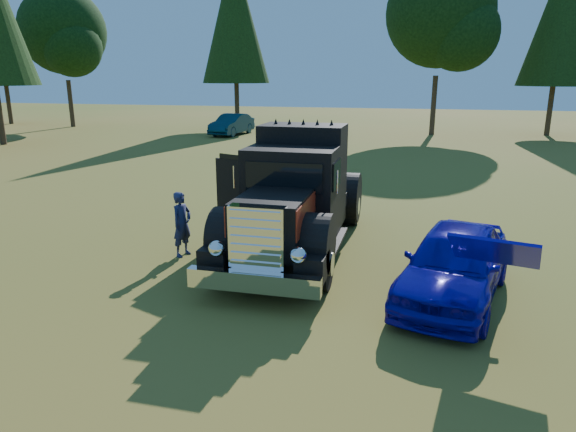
# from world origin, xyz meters

# --- Properties ---
(ground) EXTENTS (120.00, 120.00, 0.00)m
(ground) POSITION_xyz_m (0.00, 0.00, 0.00)
(ground) COLOR #465D1B
(ground) RESTS_ON ground
(treeline) EXTENTS (72.10, 23.52, 13.84)m
(treeline) POSITION_xyz_m (-0.45, 26.79, 7.81)
(treeline) COLOR #2D2116
(treeline) RESTS_ON ground
(diamond_t_truck) EXTENTS (3.32, 7.16, 3.00)m
(diamond_t_truck) POSITION_xyz_m (0.16, 2.77, 1.28)
(diamond_t_truck) COLOR black
(diamond_t_truck) RESTS_ON ground
(hotrod_coupe) EXTENTS (2.67, 4.50, 1.89)m
(hotrod_coupe) POSITION_xyz_m (3.74, 0.85, 0.72)
(hotrod_coupe) COLOR #07139E
(hotrod_coupe) RESTS_ON ground
(spectator_near) EXTENTS (0.52, 0.65, 1.55)m
(spectator_near) POSITION_xyz_m (-2.37, 1.88, 0.78)
(spectator_near) COLOR #1C2143
(spectator_near) RESTS_ON ground
(spectator_far) EXTENTS (0.96, 1.06, 1.79)m
(spectator_far) POSITION_xyz_m (-1.43, 3.74, 0.89)
(spectator_far) COLOR #1F2A4A
(spectator_far) RESTS_ON ground
(distant_teal_car) EXTENTS (2.12, 4.66, 1.48)m
(distant_teal_car) POSITION_xyz_m (-10.01, 26.46, 0.74)
(distant_teal_car) COLOR #083532
(distant_teal_car) RESTS_ON ground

